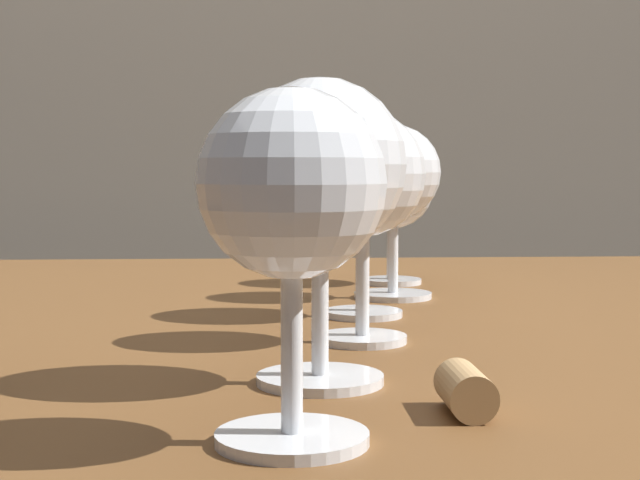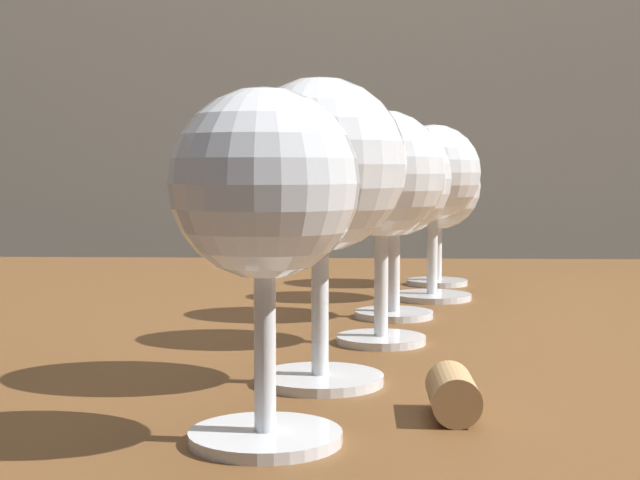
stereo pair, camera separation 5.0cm
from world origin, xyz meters
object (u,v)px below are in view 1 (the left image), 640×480
(wine_glass_chardonnay, at_px, (320,172))
(wine_glass_amber, at_px, (393,178))
(wine_glass_white, at_px, (291,193))
(cork, at_px, (465,390))
(wine_glass_cabernet, at_px, (392,190))
(wine_glass_pinot, at_px, (363,180))
(wine_glass_merlot, at_px, (364,183))

(wine_glass_chardonnay, bearing_deg, wine_glass_amber, 75.88)
(wine_glass_white, distance_m, cork, 0.13)
(wine_glass_amber, relative_size, wine_glass_cabernet, 1.10)
(wine_glass_pinot, relative_size, wine_glass_amber, 1.00)
(wine_glass_merlot, relative_size, cork, 3.51)
(cork, bearing_deg, wine_glass_white, -151.68)
(wine_glass_chardonnay, xyz_separation_m, cork, (0.06, -0.07, -0.10))
(wine_glass_cabernet, bearing_deg, wine_glass_merlot, -103.33)
(wine_glass_amber, bearing_deg, wine_glass_white, -102.94)
(wine_glass_white, xyz_separation_m, wine_glass_chardonnay, (0.02, 0.11, 0.01))
(cork, bearing_deg, wine_glass_cabernet, 86.25)
(wine_glass_pinot, height_order, wine_glass_merlot, wine_glass_pinot)
(wine_glass_cabernet, height_order, cork, wine_glass_cabernet)
(wine_glass_pinot, bearing_deg, cork, -81.27)
(wine_glass_pinot, bearing_deg, wine_glass_merlot, 83.69)
(wine_glass_white, height_order, wine_glass_pinot, wine_glass_pinot)
(wine_glass_amber, xyz_separation_m, wine_glass_cabernet, (0.01, 0.10, -0.01))
(wine_glass_chardonnay, relative_size, wine_glass_pinot, 1.07)
(wine_glass_white, bearing_deg, wine_glass_chardonnay, 80.67)
(wine_glass_white, height_order, wine_glass_chardonnay, wine_glass_chardonnay)
(wine_glass_pinot, bearing_deg, wine_glass_white, -102.96)
(wine_glass_chardonnay, bearing_deg, wine_glass_pinot, 73.77)
(wine_glass_white, distance_m, wine_glass_chardonnay, 0.11)
(wine_glass_chardonnay, relative_size, cork, 3.78)
(wine_glass_merlot, height_order, wine_glass_amber, wine_glass_amber)
(wine_glass_merlot, bearing_deg, wine_glass_pinot, -96.31)
(wine_glass_chardonnay, relative_size, wine_glass_cabernet, 1.17)
(wine_glass_pinot, distance_m, cork, 0.21)
(wine_glass_pinot, xyz_separation_m, wine_glass_cabernet, (0.06, 0.31, -0.01))
(wine_glass_amber, relative_size, cork, 3.55)
(wine_glass_chardonnay, bearing_deg, wine_glass_white, -99.33)
(wine_glass_chardonnay, height_order, wine_glass_merlot, wine_glass_chardonnay)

